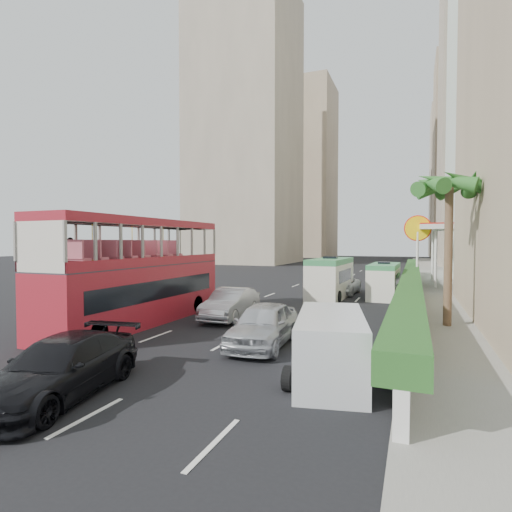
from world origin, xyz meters
The scene contains 20 objects.
ground_plane centered at (0.00, 0.00, 0.00)m, with size 200.00×200.00×0.00m, color black.
double_decker_bus centered at (-6.00, 0.00, 2.53)m, with size 2.50×11.00×5.06m, color #A71D2A.
car_silver_lane_a centered at (-2.35, 2.64, 0.00)m, with size 1.65×4.72×1.56m, color silver.
car_silver_lane_b centered at (1.10, -1.74, 0.00)m, with size 1.93×4.80×1.64m, color silver.
car_black centered at (-1.96, -8.32, 0.00)m, with size 2.09×5.13×1.49m, color black.
van_asset centered at (1.29, 14.60, 0.00)m, with size 2.20×4.76×1.32m, color silver.
minibus_near centered at (0.88, 12.21, 1.39)m, with size 2.10×6.29×2.79m, color silver.
minibus_far centered at (4.40, 13.73, 1.20)m, with size 1.81×5.43×2.41m, color silver.
panel_van_near centered at (4.17, -4.31, 0.92)m, with size 1.85×4.62×1.85m, color silver.
panel_van_far centered at (4.18, 22.83, 0.94)m, with size 1.89×4.72×1.89m, color silver.
sidewalk centered at (9.00, 25.00, 0.09)m, with size 6.00×120.00×0.18m, color #99968C.
kerb_wall centered at (6.20, 14.00, 0.68)m, with size 0.30×44.00×1.00m, color silver.
hedge centered at (6.20, 14.00, 1.53)m, with size 1.10×44.00×0.70m, color #2D6626.
palm_tree centered at (7.80, 4.00, 3.38)m, with size 0.36×0.36×6.40m, color brown.
shell_station centered at (10.00, 23.00, 2.75)m, with size 6.50×8.00×5.50m, color silver.
tower_mid centered at (18.00, 58.00, 25.00)m, with size 16.00×16.00×50.00m, color #B2A38C.
tower_far_a centered at (17.00, 82.00, 22.00)m, with size 14.00×14.00×44.00m, color tan.
tower_far_b centered at (17.00, 104.00, 20.00)m, with size 14.00×14.00×40.00m, color #B2A38C.
tower_left_a centered at (-24.00, 55.00, 26.00)m, with size 18.00×18.00×52.00m, color #B2A38C.
tower_left_b centered at (-22.00, 90.00, 23.00)m, with size 16.00×16.00×46.00m, color tan.
Camera 1 is at (6.40, -15.81, 3.94)m, focal length 28.00 mm.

